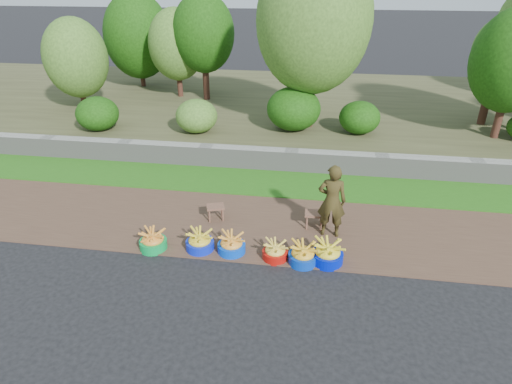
# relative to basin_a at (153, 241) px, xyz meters

# --- Properties ---
(ground_plane) EXTENTS (120.00, 120.00, 0.00)m
(ground_plane) POSITION_rel_basin_a_xyz_m (2.25, -0.20, -0.17)
(ground_plane) COLOR black
(ground_plane) RESTS_ON ground
(dirt_shoulder) EXTENTS (80.00, 2.50, 0.02)m
(dirt_shoulder) POSITION_rel_basin_a_xyz_m (2.25, 1.05, -0.16)
(dirt_shoulder) COLOR #4F3629
(dirt_shoulder) RESTS_ON ground
(grass_verge) EXTENTS (80.00, 1.50, 0.04)m
(grass_verge) POSITION_rel_basin_a_xyz_m (2.25, 3.05, -0.15)
(grass_verge) COLOR #276616
(grass_verge) RESTS_ON ground
(retaining_wall) EXTENTS (80.00, 0.35, 0.55)m
(retaining_wall) POSITION_rel_basin_a_xyz_m (2.25, 3.90, 0.11)
(retaining_wall) COLOR gray
(retaining_wall) RESTS_ON ground
(earth_bank) EXTENTS (80.00, 10.00, 0.50)m
(earth_bank) POSITION_rel_basin_a_xyz_m (2.25, 8.80, 0.08)
(earth_bank) COLOR #48492A
(earth_bank) RESTS_ON ground
(vegetation) EXTENTS (34.55, 7.83, 4.86)m
(vegetation) POSITION_rel_basin_a_xyz_m (3.28, 7.35, 2.48)
(vegetation) COLOR #3C2017
(vegetation) RESTS_ON earth_bank
(basin_a) EXTENTS (0.50, 0.50, 0.37)m
(basin_a) POSITION_rel_basin_a_xyz_m (0.00, 0.00, 0.00)
(basin_a) COLOR #05953E
(basin_a) RESTS_ON ground
(basin_b) EXTENTS (0.51, 0.51, 0.38)m
(basin_b) POSITION_rel_basin_a_xyz_m (0.86, 0.09, 0.00)
(basin_b) COLOR #0B21D2
(basin_b) RESTS_ON ground
(basin_c) EXTENTS (0.50, 0.50, 0.38)m
(basin_c) POSITION_rel_basin_a_xyz_m (1.45, 0.09, 0.00)
(basin_c) COLOR #0440D7
(basin_c) RESTS_ON ground
(basin_d) EXTENTS (0.45, 0.45, 0.34)m
(basin_d) POSITION_rel_basin_a_xyz_m (2.25, 0.02, -0.02)
(basin_d) COLOR #A90F09
(basin_d) RESTS_ON ground
(basin_e) EXTENTS (0.51, 0.51, 0.38)m
(basin_e) POSITION_rel_basin_a_xyz_m (2.74, -0.03, 0.00)
(basin_e) COLOR #0734AE
(basin_e) RESTS_ON ground
(basin_f) EXTENTS (0.55, 0.55, 0.41)m
(basin_f) POSITION_rel_basin_a_xyz_m (3.17, 0.04, 0.02)
(basin_f) COLOR #0013BE
(basin_f) RESTS_ON ground
(stool_left) EXTENTS (0.42, 0.37, 0.31)m
(stool_left) POSITION_rel_basin_a_xyz_m (0.90, 1.17, 0.10)
(stool_left) COLOR brown
(stool_left) RESTS_ON dirt_shoulder
(stool_right) EXTENTS (0.38, 0.29, 0.33)m
(stool_right) POSITION_rel_basin_a_xyz_m (2.90, 1.16, 0.11)
(stool_right) COLOR brown
(stool_right) RESTS_ON dirt_shoulder
(vendor_woman) EXTENTS (0.54, 0.36, 1.46)m
(vendor_woman) POSITION_rel_basin_a_xyz_m (3.20, 0.94, 0.58)
(vendor_woman) COLOR black
(vendor_woman) RESTS_ON dirt_shoulder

